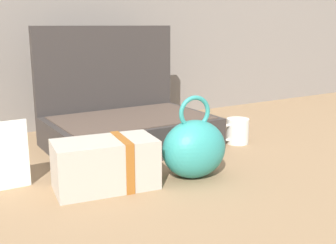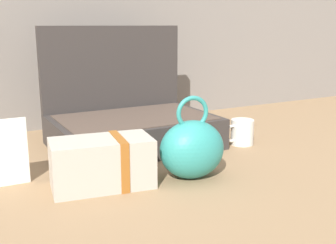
{
  "view_description": "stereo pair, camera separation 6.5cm",
  "coord_description": "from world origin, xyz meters",
  "px_view_note": "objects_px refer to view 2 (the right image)",
  "views": [
    {
      "loc": [
        -0.58,
        -0.94,
        0.38
      ],
      "look_at": [
        -0.01,
        -0.02,
        0.12
      ],
      "focal_mm": 44.75,
      "sensor_mm": 36.0,
      "label": 1
    },
    {
      "loc": [
        -0.53,
        -0.98,
        0.38
      ],
      "look_at": [
        -0.01,
        -0.02,
        0.12
      ],
      "focal_mm": 44.75,
      "sensor_mm": 36.0,
      "label": 2
    }
  ],
  "objects_px": {
    "cream_toiletry_bag": "(103,163)",
    "info_card_left": "(0,154)",
    "open_suitcase": "(130,120)",
    "teal_pouch_handbag": "(193,148)",
    "coffee_mug": "(242,132)"
  },
  "relations": [
    {
      "from": "open_suitcase",
      "to": "info_card_left",
      "type": "xyz_separation_m",
      "value": [
        -0.41,
        -0.19,
        0.0
      ]
    },
    {
      "from": "info_card_left",
      "to": "cream_toiletry_bag",
      "type": "bearing_deg",
      "value": -27.34
    },
    {
      "from": "coffee_mug",
      "to": "cream_toiletry_bag",
      "type": "bearing_deg",
      "value": -165.88
    },
    {
      "from": "teal_pouch_handbag",
      "to": "coffee_mug",
      "type": "relative_size",
      "value": 1.97
    },
    {
      "from": "open_suitcase",
      "to": "teal_pouch_handbag",
      "type": "relative_size",
      "value": 2.34
    },
    {
      "from": "coffee_mug",
      "to": "teal_pouch_handbag",
      "type": "bearing_deg",
      "value": -148.73
    },
    {
      "from": "cream_toiletry_bag",
      "to": "info_card_left",
      "type": "height_order",
      "value": "info_card_left"
    },
    {
      "from": "cream_toiletry_bag",
      "to": "coffee_mug",
      "type": "bearing_deg",
      "value": 14.12
    },
    {
      "from": "open_suitcase",
      "to": "teal_pouch_handbag",
      "type": "height_order",
      "value": "open_suitcase"
    },
    {
      "from": "teal_pouch_handbag",
      "to": "open_suitcase",
      "type": "bearing_deg",
      "value": 92.94
    },
    {
      "from": "coffee_mug",
      "to": "info_card_left",
      "type": "relative_size",
      "value": 0.65
    },
    {
      "from": "teal_pouch_handbag",
      "to": "cream_toiletry_bag",
      "type": "height_order",
      "value": "teal_pouch_handbag"
    },
    {
      "from": "teal_pouch_handbag",
      "to": "info_card_left",
      "type": "relative_size",
      "value": 1.29
    },
    {
      "from": "teal_pouch_handbag",
      "to": "cream_toiletry_bag",
      "type": "distance_m",
      "value": 0.22
    },
    {
      "from": "cream_toiletry_bag",
      "to": "teal_pouch_handbag",
      "type": "bearing_deg",
      "value": -13.24
    }
  ]
}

